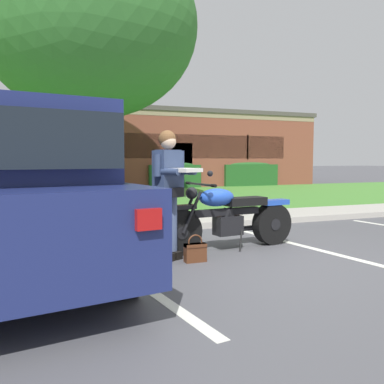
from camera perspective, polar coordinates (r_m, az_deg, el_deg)
The scene contains 15 objects.
ground_plane at distance 5.46m, azimuth 8.90°, elevation -9.55°, with size 140.00×140.00×0.00m, color #4C4C51.
curb_strip at distance 7.82m, azimuth -1.00°, elevation -4.78°, with size 60.00×0.20×0.12m, color #ADA89E.
concrete_walk at distance 8.61m, azimuth -2.97°, elevation -4.06°, with size 60.00×1.50×0.08m, color #ADA89E.
grass_lawn at distance 13.66m, azimuth -9.93°, elevation -1.00°, with size 60.00×8.99×0.06m, color #478433.
stall_stripe_0 at distance 5.04m, azimuth -9.82°, elevation -10.70°, with size 0.12×4.40×0.01m, color silver.
stall_stripe_1 at distance 6.29m, azimuth 17.61°, elevation -7.79°, with size 0.12×4.40×0.01m, color silver.
motorcycle at distance 6.10m, azimuth 5.88°, elevation -3.43°, with size 2.24×0.82×1.18m.
rider_person at distance 5.37m, azimuth -3.16°, elevation 1.16°, with size 0.59×0.67×1.70m.
handbag at distance 5.34m, azimuth 0.45°, elevation -8.20°, with size 0.28×0.13×0.36m.
parked_suv_adjacent at distance 5.11m, azimuth -24.81°, elevation 0.01°, with size 2.64×5.06×1.86m.
shade_tree at distance 13.32m, azimuth -14.14°, elevation 21.52°, with size 6.40×6.40×7.98m.
hedge_center_left at distance 18.05m, azimuth -14.65°, elevation 2.22°, with size 2.67×0.90×1.24m.
hedge_center_right at distance 18.92m, azimuth -2.70°, elevation 2.45°, with size 2.46×0.90×1.24m.
hedge_right at distance 20.52m, azimuth 7.81°, elevation 2.57°, with size 2.87×0.90×1.24m.
brick_building at distance 23.49m, azimuth -17.59°, elevation 5.61°, with size 24.49×11.68×3.73m.
Camera 1 is at (-2.68, -4.57, 1.32)m, focal length 38.31 mm.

